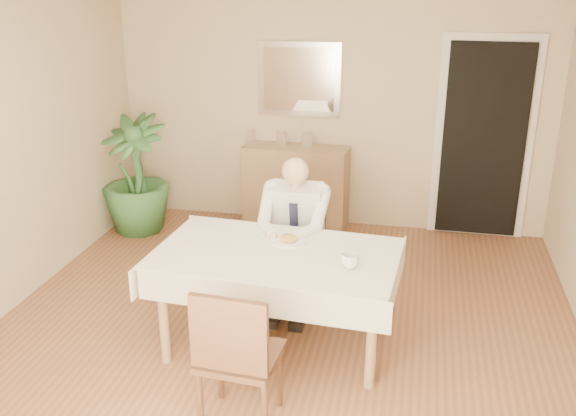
% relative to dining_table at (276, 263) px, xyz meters
% --- Properties ---
extents(room, '(5.00, 5.02, 2.60)m').
position_rel_dining_table_xyz_m(room, '(0.01, 0.02, 0.63)').
color(room, brown).
rests_on(room, ground).
extents(window, '(1.34, 0.04, 1.44)m').
position_rel_dining_table_xyz_m(window, '(0.01, -2.45, 0.78)').
color(window, silver).
rests_on(window, room).
extents(doorway, '(0.96, 0.07, 2.10)m').
position_rel_dining_table_xyz_m(doorway, '(1.56, 2.49, 0.33)').
color(doorway, silver).
rests_on(doorway, ground).
extents(mirror, '(0.86, 0.04, 0.76)m').
position_rel_dining_table_xyz_m(mirror, '(-0.32, 2.49, 0.88)').
color(mirror, silver).
rests_on(mirror, room).
extents(dining_table, '(1.78, 1.13, 0.75)m').
position_rel_dining_table_xyz_m(dining_table, '(0.00, 0.00, 0.00)').
color(dining_table, '#917052').
rests_on(dining_table, ground).
extents(chair_far, '(0.42, 0.42, 0.86)m').
position_rel_dining_table_xyz_m(chair_far, '(-0.00, 0.88, -0.18)').
color(chair_far, '#3C2112').
rests_on(chair_far, ground).
extents(chair_near, '(0.49, 0.49, 0.96)m').
position_rel_dining_table_xyz_m(chair_near, '(-0.02, -0.96, -0.12)').
color(chair_near, '#3C2112').
rests_on(chair_near, ground).
extents(seated_man, '(0.48, 0.72, 1.24)m').
position_rel_dining_table_xyz_m(seated_man, '(-0.00, 0.59, 0.02)').
color(seated_man, white).
rests_on(seated_man, ground).
extents(plate, '(0.26, 0.26, 0.02)m').
position_rel_dining_table_xyz_m(plate, '(0.05, 0.20, 0.09)').
color(plate, white).
rests_on(plate, dining_table).
extents(food, '(0.14, 0.14, 0.06)m').
position_rel_dining_table_xyz_m(food, '(0.05, 0.20, 0.11)').
color(food, olive).
rests_on(food, dining_table).
extents(knife, '(0.01, 0.13, 0.01)m').
position_rel_dining_table_xyz_m(knife, '(0.09, 0.14, 0.11)').
color(knife, silver).
rests_on(knife, dining_table).
extents(fork, '(0.01, 0.13, 0.01)m').
position_rel_dining_table_xyz_m(fork, '(0.01, 0.14, 0.11)').
color(fork, silver).
rests_on(fork, dining_table).
extents(coffee_mug, '(0.16, 0.16, 0.10)m').
position_rel_dining_table_xyz_m(coffee_mug, '(0.54, -0.13, 0.13)').
color(coffee_mug, white).
rests_on(coffee_mug, dining_table).
extents(sideboard, '(1.12, 0.44, 0.88)m').
position_rel_dining_table_xyz_m(sideboard, '(-0.32, 2.34, -0.23)').
color(sideboard, '#917052').
rests_on(sideboard, ground).
extents(photo_frame_left, '(0.10, 0.02, 0.14)m').
position_rel_dining_table_xyz_m(photo_frame_left, '(-0.83, 2.43, 0.28)').
color(photo_frame_left, silver).
rests_on(photo_frame_left, sideboard).
extents(photo_frame_center, '(0.10, 0.02, 0.14)m').
position_rel_dining_table_xyz_m(photo_frame_center, '(-0.49, 2.40, 0.28)').
color(photo_frame_center, silver).
rests_on(photo_frame_center, sideboard).
extents(photo_frame_right, '(0.10, 0.02, 0.14)m').
position_rel_dining_table_xyz_m(photo_frame_right, '(-0.21, 2.37, 0.28)').
color(photo_frame_right, silver).
rests_on(photo_frame_right, sideboard).
extents(potted_palm, '(0.79, 0.79, 1.23)m').
position_rel_dining_table_xyz_m(potted_palm, '(-1.92, 1.86, -0.05)').
color(potted_palm, '#2C5B2B').
rests_on(potted_palm, ground).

